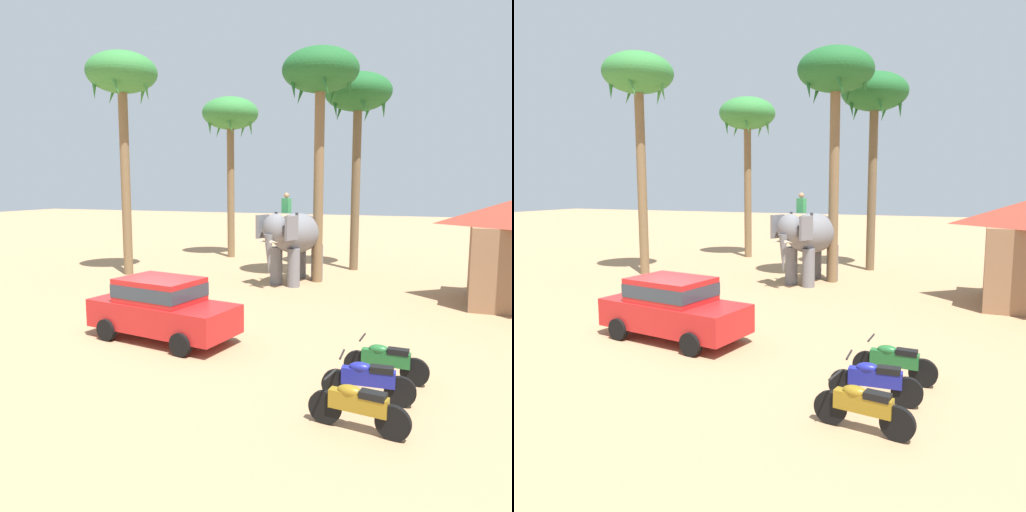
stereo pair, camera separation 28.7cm
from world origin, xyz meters
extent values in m
plane|color=tan|center=(0.00, 0.00, 0.00)|extent=(120.00, 120.00, 0.00)
cube|color=red|center=(0.40, -0.08, 0.68)|extent=(4.31, 2.31, 0.76)
cube|color=red|center=(0.30, -0.07, 1.38)|extent=(2.31, 1.86, 0.64)
cube|color=#2D3842|center=(0.30, -0.07, 1.38)|extent=(2.34, 1.89, 0.35)
cylinder|color=black|center=(1.78, 0.57, 0.30)|extent=(0.62, 0.27, 0.60)
cylinder|color=black|center=(1.52, -1.11, 0.30)|extent=(0.62, 0.27, 0.60)
cylinder|color=black|center=(-0.73, 0.95, 0.30)|extent=(0.62, 0.27, 0.60)
cylinder|color=black|center=(-0.99, -0.73, 0.30)|extent=(0.62, 0.27, 0.60)
ellipsoid|color=slate|center=(1.36, 9.15, 2.15)|extent=(2.41, 3.42, 1.70)
cylinder|color=slate|center=(1.52, 8.14, 0.80)|extent=(0.52, 0.52, 1.60)
cylinder|color=slate|center=(0.68, 8.39, 0.80)|extent=(0.52, 0.52, 1.60)
cylinder|color=slate|center=(2.04, 9.92, 0.80)|extent=(0.52, 0.52, 1.60)
cylinder|color=slate|center=(1.20, 10.17, 0.80)|extent=(0.52, 0.52, 1.60)
ellipsoid|color=slate|center=(0.90, 7.59, 2.45)|extent=(1.34, 1.27, 1.20)
cube|color=slate|center=(1.62, 7.49, 2.50)|extent=(0.34, 0.80, 0.96)
cube|color=slate|center=(0.24, 7.89, 2.50)|extent=(0.34, 0.80, 0.96)
cone|color=slate|center=(0.78, 7.16, 1.45)|extent=(0.45, 0.45, 1.60)
cone|color=beige|center=(1.04, 7.14, 1.95)|extent=(0.27, 0.57, 0.21)
cone|color=beige|center=(0.54, 7.28, 1.95)|extent=(0.27, 0.57, 0.21)
cube|color=#338C4C|center=(1.12, 8.34, 3.35)|extent=(0.39, 0.33, 0.60)
sphere|color=#A87A56|center=(1.12, 8.34, 3.77)|extent=(0.22, 0.22, 0.22)
cylinder|color=#333338|center=(1.62, 8.19, 2.80)|extent=(0.12, 0.12, 0.55)
cylinder|color=#333338|center=(0.62, 8.48, 2.80)|extent=(0.12, 0.12, 0.55)
cylinder|color=black|center=(5.67, -3.25, 0.30)|extent=(0.61, 0.18, 0.60)
cylinder|color=black|center=(6.86, -3.42, 0.30)|extent=(0.61, 0.18, 0.60)
cube|color=olive|center=(6.27, -3.33, 0.52)|extent=(1.04, 0.34, 0.32)
ellipsoid|color=olive|center=(6.12, -3.31, 0.70)|extent=(0.47, 0.30, 0.20)
cube|color=black|center=(6.51, -3.37, 0.70)|extent=(0.47, 0.28, 0.12)
cylinder|color=black|center=(5.76, -3.26, 0.92)|extent=(0.12, 0.55, 0.04)
cylinder|color=black|center=(5.64, -2.15, 0.30)|extent=(0.61, 0.14, 0.60)
cylinder|color=black|center=(6.84, -2.07, 0.30)|extent=(0.61, 0.14, 0.60)
cube|color=navy|center=(6.24, -2.11, 0.52)|extent=(1.03, 0.27, 0.32)
ellipsoid|color=navy|center=(6.09, -2.12, 0.70)|extent=(0.45, 0.27, 0.20)
cube|color=black|center=(6.49, -2.09, 0.70)|extent=(0.45, 0.25, 0.12)
cylinder|color=black|center=(5.73, -2.14, 0.92)|extent=(0.08, 0.55, 0.04)
cylinder|color=black|center=(5.81, -0.87, 0.30)|extent=(0.60, 0.12, 0.60)
cylinder|color=black|center=(7.01, -0.91, 0.30)|extent=(0.60, 0.12, 0.60)
cube|color=#23662D|center=(6.41, -0.89, 0.52)|extent=(1.03, 0.23, 0.32)
ellipsoid|color=#23662D|center=(6.26, -0.89, 0.70)|extent=(0.45, 0.25, 0.20)
cube|color=black|center=(6.66, -0.90, 0.70)|extent=(0.45, 0.23, 0.12)
cylinder|color=black|center=(5.90, -0.87, 0.92)|extent=(0.06, 0.55, 0.04)
cylinder|color=brown|center=(-6.66, 8.15, 4.51)|extent=(0.43, 0.43, 9.01)
ellipsoid|color=#337A38|center=(-6.66, 8.15, 9.21)|extent=(3.20, 3.20, 1.80)
cone|color=#337A38|center=(-5.46, 8.15, 8.71)|extent=(0.40, 0.92, 1.64)
cone|color=#337A38|center=(-6.29, 9.29, 8.71)|extent=(0.91, 0.57, 1.67)
cone|color=#337A38|center=(-7.63, 8.85, 8.71)|extent=(0.73, 0.83, 1.69)
cone|color=#337A38|center=(-7.63, 7.44, 8.71)|extent=(0.73, 0.83, 1.69)
cone|color=#337A38|center=(-6.29, 7.01, 8.71)|extent=(0.91, 0.57, 1.67)
cylinder|color=brown|center=(3.01, 13.39, 4.20)|extent=(0.42, 0.42, 8.40)
ellipsoid|color=#1E5B28|center=(3.01, 13.39, 8.60)|extent=(3.20, 3.20, 1.80)
cone|color=#1E5B28|center=(4.21, 13.39, 8.10)|extent=(0.40, 0.92, 1.64)
cone|color=#1E5B28|center=(3.38, 14.53, 8.10)|extent=(0.91, 0.57, 1.67)
cone|color=#1E5B28|center=(2.04, 14.10, 8.10)|extent=(0.73, 0.83, 1.69)
cone|color=#1E5B28|center=(2.04, 12.69, 8.10)|extent=(0.73, 0.83, 1.69)
cone|color=#1E5B28|center=(3.38, 12.25, 8.10)|extent=(0.91, 0.57, 1.67)
cylinder|color=brown|center=(-4.56, 15.27, 4.02)|extent=(0.42, 0.42, 8.04)
ellipsoid|color=#337A38|center=(-4.56, 15.27, 8.24)|extent=(3.20, 3.20, 1.80)
cone|color=#337A38|center=(-3.36, 15.27, 7.74)|extent=(0.40, 0.92, 1.64)
cone|color=#337A38|center=(-4.19, 16.41, 7.74)|extent=(0.91, 0.57, 1.67)
cone|color=#337A38|center=(-5.53, 15.98, 7.74)|extent=(0.73, 0.83, 1.69)
cone|color=#337A38|center=(-5.53, 14.57, 7.74)|extent=(0.73, 0.83, 1.69)
cone|color=#337A38|center=(-4.19, 14.13, 7.74)|extent=(0.91, 0.57, 1.67)
cylinder|color=brown|center=(2.13, 9.62, 4.36)|extent=(0.42, 0.42, 8.71)
ellipsoid|color=#1E5B28|center=(2.13, 9.62, 8.91)|extent=(3.20, 3.20, 1.80)
cone|color=#1E5B28|center=(3.33, 9.62, 8.41)|extent=(0.40, 0.92, 1.64)
cone|color=#1E5B28|center=(2.50, 10.76, 8.41)|extent=(0.91, 0.57, 1.67)
cone|color=#1E5B28|center=(1.16, 10.33, 8.41)|extent=(0.73, 0.83, 1.69)
cone|color=#1E5B28|center=(1.16, 8.92, 8.41)|extent=(0.73, 0.83, 1.69)
cone|color=#1E5B28|center=(2.50, 8.48, 8.41)|extent=(0.91, 0.57, 1.67)
camera|label=1|loc=(7.65, -11.53, 4.17)|focal=35.38mm
camera|label=2|loc=(7.92, -11.42, 4.17)|focal=35.38mm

